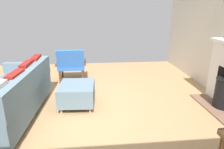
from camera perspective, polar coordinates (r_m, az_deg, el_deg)
name	(u,v)px	position (r m, az deg, el deg)	size (l,w,h in m)	color
ground_plane	(77,114)	(3.36, -9.99, -11.06)	(5.54, 6.35, 0.01)	tan
sofa	(11,97)	(3.40, -26.92, -5.68)	(0.95, 1.94, 0.83)	#B2B2B7
ottoman	(77,93)	(3.52, -9.97, -5.17)	(0.62, 0.70, 0.40)	#B2B2B7
armchair_accent	(71,64)	(4.69, -11.61, 3.07)	(0.70, 0.62, 0.78)	#4C3321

